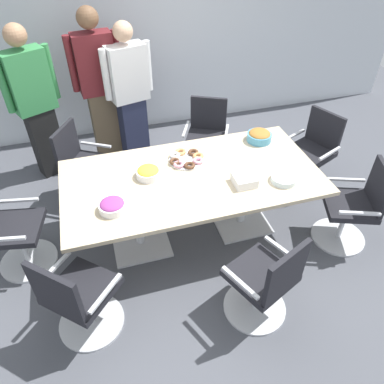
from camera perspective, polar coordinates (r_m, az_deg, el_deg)
name	(u,v)px	position (r m, az deg, el deg)	size (l,w,h in m)	color
ground_plane	(192,232)	(3.95, 0.00, -6.17)	(10.00, 10.00, 0.01)	#4C4F56
back_wall	(140,28)	(5.28, -8.11, 23.82)	(8.00, 0.10, 2.80)	silver
conference_table	(192,186)	(3.52, 0.00, 0.93)	(2.40, 1.20, 0.75)	#CCB793
office_chair_0	(79,300)	(3.06, -17.14, -15.63)	(0.76, 0.76, 0.91)	silver
office_chair_1	(265,284)	(3.07, 11.19, -13.73)	(0.71, 0.71, 0.91)	silver
office_chair_2	(353,209)	(3.93, 23.70, -2.46)	(0.69, 0.69, 0.91)	silver
office_chair_3	(311,155)	(4.55, 17.96, 5.48)	(0.71, 0.71, 0.91)	silver
office_chair_4	(206,141)	(4.59, 2.21, 7.91)	(0.72, 0.72, 0.91)	silver
office_chair_5	(84,169)	(4.28, -16.32, 3.46)	(0.74, 0.74, 0.91)	silver
office_chair_6	(11,233)	(3.76, -26.23, -5.69)	(0.63, 0.63, 0.91)	silver
person_standing_0	(35,103)	(4.63, -23.10, 12.56)	(0.59, 0.39, 1.80)	black
person_standing_1	(99,85)	(4.74, -14.21, 15.72)	(0.62, 0.27, 1.87)	brown
person_standing_2	(130,93)	(4.66, -9.59, 14.83)	(0.61, 0.32, 1.73)	#232842
snack_bowl_chips_yellow	(148,172)	(3.43, -6.80, 3.06)	(0.23, 0.23, 0.10)	white
snack_bowl_pretzels	(259,136)	(3.98, 10.38, 8.57)	(0.26, 0.26, 0.12)	#4C9EC6
snack_bowl_candy_mix	(112,206)	(3.12, -12.25, -2.08)	(0.23, 0.23, 0.10)	white
donut_platter	(186,159)	(3.63, -0.93, 5.15)	(0.35, 0.35, 0.04)	white
plate_stack	(284,179)	(3.47, 14.01, 1.99)	(0.23, 0.23, 0.05)	white
napkin_pile	(244,180)	(3.36, 8.09, 1.85)	(0.20, 0.20, 0.09)	white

